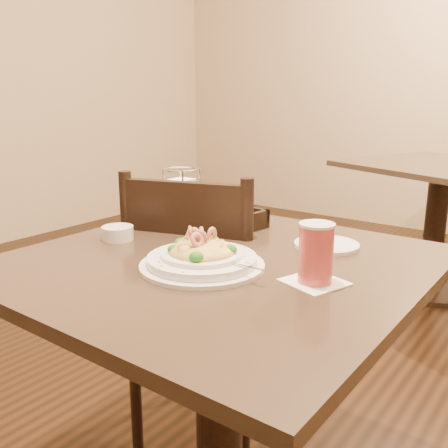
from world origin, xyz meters
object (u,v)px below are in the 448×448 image
Objects in this scene: side_plate at (327,245)px; butter_ramekin at (118,233)px; main_table at (219,352)px; drink_glass at (316,254)px; napkin_caddy at (182,198)px; pasta_bowl at (202,257)px; dining_chair_near at (203,305)px; bread_basket at (227,220)px; background_table at (437,206)px.

side_plate is 0.55m from butter_ramekin.
drink_glass reaches higher than main_table.
butter_ramekin is (0.01, -0.27, -0.05)m from napkin_caddy.
butter_ramekin is at bearing 173.07° from pasta_bowl.
main_table is at bearing 118.52° from dining_chair_near.
napkin_caddy is 0.27m from butter_ramekin.
dining_chair_near is 11.21× the size of butter_ramekin.
napkin_caddy reaches higher than drink_glass.
bread_basket is at bearing 61.47° from butter_ramekin.
bread_basket reaches higher than butter_ramekin.
background_table is 2.18m from pasta_bowl.
butter_ramekin is at bearing -177.14° from drink_glass.
napkin_caddy is (-0.30, -1.85, 0.31)m from background_table.
background_table is 1.90m from napkin_caddy.
dining_chair_near reaches higher than drink_glass.
drink_glass is 0.57m from butter_ramekin.
dining_chair_near is (-0.23, -1.85, -0.02)m from background_table.
side_plate reaches higher than main_table.
drink_glass is at bearing -1.32° from main_table.
background_table is 1.88m from side_plate.
drink_glass reaches higher than side_plate.
drink_glass is 0.62m from napkin_caddy.
background_table is at bearing 90.66° from pasta_bowl.
bread_basket is 0.17m from napkin_caddy.
main_table is at bearing -57.39° from bread_basket.
drink_glass reaches higher than butter_ramekin.
bread_basket is at bearing 167.57° from dining_chair_near.
dining_chair_near reaches higher than pasta_bowl.
napkin_caddy is at bearing 136.91° from pasta_bowl.
butter_ramekin reaches higher than side_plate.
bread_basket is 0.32m from butter_ramekin.
dining_chair_near is at bearing 153.78° from drink_glass.
dining_chair_near is at bearing 3.45° from napkin_caddy.
side_plate is at bearing 0.25° from napkin_caddy.
napkin_caddy is 0.98× the size of side_plate.
bread_basket is (-0.14, -1.84, 0.26)m from background_table.
main_table is at bearing 178.68° from drink_glass.
bread_basket is at bearing 117.48° from pasta_bowl.
dining_chair_near is at bearing 179.67° from side_plate.
dining_chair_near is at bearing 135.96° from main_table.
pasta_bowl is at bearing -6.93° from butter_ramekin.
side_plate is at bearing 55.83° from main_table.
bread_basket is at bearing 122.61° from main_table.
napkin_caddy is (-0.57, 0.24, 0.01)m from drink_glass.
napkin_caddy is (-0.16, -0.01, 0.05)m from bread_basket.
dining_chair_near is 0.49m from side_plate.
main_table is 0.35m from dining_chair_near.
bread_basket reaches higher than main_table.
main_table is at bearing -36.24° from napkin_caddy.
main_table is 5.62× the size of napkin_caddy.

